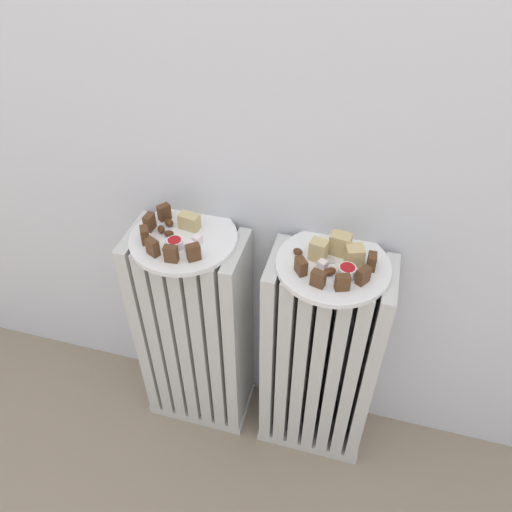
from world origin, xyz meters
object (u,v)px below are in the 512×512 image
Objects in this scene: jam_bowl_right at (347,271)px; fork at (333,269)px; radiator_left at (196,334)px; plate_left at (184,239)px; plate_right at (333,265)px; radiator_right at (320,361)px; jam_bowl_left at (175,243)px.

jam_bowl_right is 0.39× the size of fork.
radiator_left is 2.65× the size of plate_left.
radiator_left is 2.65× the size of plate_right.
radiator_right is 0.37m from jam_bowl_right.
plate_right is at bearing 75.96° from radiator_right.
radiator_right is 0.35m from fork.
radiator_right is at bearing 6.59° from jam_bowl_left.
fork is (0.35, -0.02, 0.35)m from radiator_left.
radiator_left is at bearing 85.63° from jam_bowl_left.
jam_bowl_right is at bearing 0.92° from jam_bowl_left.
radiator_right is at bearing 133.32° from jam_bowl_right.
fork is (0.00, -0.02, 0.01)m from plate_right.
radiator_left is at bearing 176.38° from fork.
jam_bowl_left is (-0.00, -0.04, 0.02)m from plate_left.
fork is at bearing -3.62° from plate_left.
radiator_right is 0.35m from plate_right.
jam_bowl_left is 0.37× the size of fork.
radiator_right is at bearing 0.00° from radiator_left.
jam_bowl_right reaches higher than plate_left.
plate_right is at bearing 6.59° from jam_bowl_left.
jam_bowl_left is (-0.35, -0.04, 0.36)m from radiator_right.
radiator_right is 18.13× the size of jam_bowl_left.
radiator_right is at bearing 94.07° from fork.
plate_left is at bearing 180.00° from plate_right.
plate_left is 0.35m from fork.
radiator_left is at bearing 180.00° from radiator_right.
jam_bowl_right is 0.04m from fork.
radiator_left is at bearing -180.00° from plate_right.
plate_right is 6.56× the size of jam_bowl_right.
jam_bowl_left is 0.36m from fork.
plate_left is at bearing 85.63° from jam_bowl_left.
jam_bowl_left is (-0.00, -0.04, 0.36)m from radiator_left.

